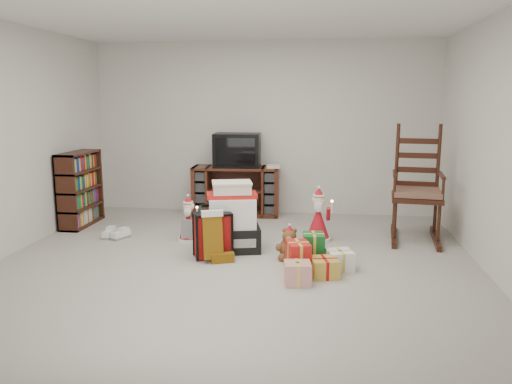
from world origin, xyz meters
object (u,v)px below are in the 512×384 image
bookshelf (80,190)px  red_suitcase (213,235)px  teddy_bear (289,246)px  crt_television (237,150)px  gift_cluster (313,260)px  tv_stand (236,191)px  gift_pile (232,221)px  santa_figurine (318,220)px  rocking_chair (415,199)px  sneaker_pair (115,234)px  mrs_claus_figurine (189,223)px

bookshelf → red_suitcase: size_ratio=1.72×
teddy_bear → crt_television: 2.30m
teddy_bear → gift_cluster: (0.26, -0.39, -0.02)m
tv_stand → gift_pile: size_ratio=1.66×
gift_pile → santa_figurine: 1.09m
tv_stand → rocking_chair: size_ratio=0.88×
bookshelf → gift_cluster: (3.15, -1.47, -0.35)m
rocking_chair → sneaker_pair: size_ratio=4.55×
teddy_bear → gift_cluster: size_ratio=0.41×
sneaker_pair → bookshelf: bearing=152.0°
sneaker_pair → crt_television: bearing=58.9°
teddy_bear → bookshelf: bearing=159.5°
santa_figurine → red_suitcase: bearing=-143.9°
red_suitcase → sneaker_pair: size_ratio=1.82×
red_suitcase → crt_television: bearing=67.7°
sneaker_pair → gift_cluster: bearing=-10.0°
crt_television → mrs_claus_figurine: bearing=-106.8°
mrs_claus_figurine → sneaker_pair: mrs_claus_figurine is taller
rocking_chair → mrs_claus_figurine: size_ratio=2.60×
crt_television → tv_stand: bearing=-139.7°
red_suitcase → rocking_chair: bearing=0.7°
teddy_bear → mrs_claus_figurine: 1.36m
bookshelf → mrs_claus_figurine: size_ratio=1.78×
santa_figurine → mrs_claus_figurine: (-1.54, -0.22, -0.04)m
red_suitcase → gift_cluster: red_suitcase is taller
santa_figurine → gift_cluster: 1.15m
teddy_bear → crt_television: bearing=114.6°
santa_figurine → gift_cluster: santa_figurine is taller
rocking_chair → gift_pile: rocking_chair is taller
tv_stand → sneaker_pair: bearing=-134.5°
mrs_claus_figurine → sneaker_pair: size_ratio=1.75×
tv_stand → teddy_bear: (0.92, -1.95, -0.21)m
red_suitcase → santa_figurine: (1.11, 0.81, 0.00)m
tv_stand → mrs_claus_figurine: bearing=-106.1°
santa_figurine → sneaker_pair: 2.49m
rocking_chair → sneaker_pair: bearing=-165.7°
santa_figurine → mrs_claus_figurine: santa_figurine is taller
tv_stand → gift_cluster: bearing=-66.2°
red_suitcase → santa_figurine: size_ratio=0.88×
rocking_chair → red_suitcase: bearing=-148.2°
rocking_chair → gift_cluster: 1.87m
red_suitcase → crt_television: (-0.08, 2.02, 0.70)m
gift_pile → red_suitcase: size_ratio=1.33×
crt_television → gift_pile: bearing=-85.3°
santa_figurine → crt_television: crt_television is taller
bookshelf → santa_figurine: 3.20m
bookshelf → mrs_claus_figurine: bookshelf is taller
rocking_chair → gift_cluster: bearing=-123.8°
rocking_chair → red_suitcase: size_ratio=2.50×
gift_pile → sneaker_pair: size_ratio=2.41×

